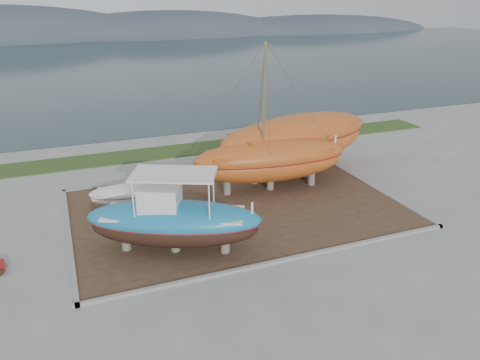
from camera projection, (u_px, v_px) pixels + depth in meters
name	position (u px, v px, depth m)	size (l,w,h in m)	color
ground	(266.00, 240.00, 23.29)	(140.00, 140.00, 0.00)	gray
dirt_patch	(237.00, 208.00, 26.73)	(18.00, 12.00, 0.06)	#422D1E
curb_frame	(237.00, 207.00, 26.72)	(18.60, 12.60, 0.15)	gray
grass_strip	(184.00, 150.00, 36.66)	(44.00, 3.00, 0.08)	#284219
sea	(103.00, 62.00, 83.73)	(260.00, 100.00, 0.04)	#1B3237
mountain_ridge	(81.00, 38.00, 131.22)	(200.00, 36.00, 20.00)	#333D49
blue_caique	(174.00, 213.00, 21.55)	(8.19, 2.56, 3.94)	teal
white_dinghy	(131.00, 196.00, 26.51)	(4.56, 1.71, 1.37)	white
orange_sailboat	(272.00, 119.00, 27.63)	(9.65, 2.84, 8.93)	#B1501B
orange_bare_hull	(296.00, 146.00, 31.24)	(11.84, 3.55, 3.88)	#B1501B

